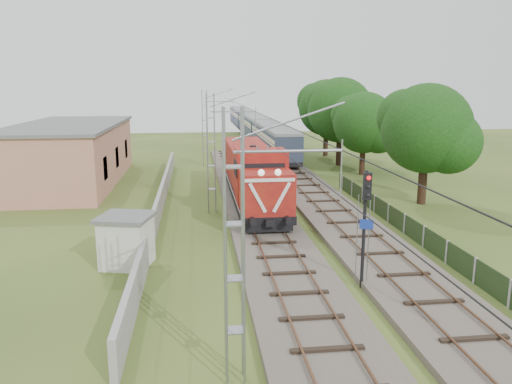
{
  "coord_description": "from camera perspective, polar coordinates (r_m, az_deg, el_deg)",
  "views": [
    {
      "loc": [
        -3.98,
        -21.24,
        8.58
      ],
      "look_at": [
        -0.46,
        7.96,
        2.2
      ],
      "focal_mm": 35.0,
      "sensor_mm": 36.0,
      "label": 1
    }
  ],
  "objects": [
    {
      "name": "catenary",
      "position": [
        33.57,
        -5.07,
        4.43
      ],
      "size": [
        3.31,
        70.0,
        8.0
      ],
      "color": "gray",
      "rests_on": "ground"
    },
    {
      "name": "coach_rake",
      "position": [
        79.39,
        -0.37,
        7.75
      ],
      "size": [
        2.82,
        62.78,
        3.25
      ],
      "color": "black",
      "rests_on": "ground"
    },
    {
      "name": "fence",
      "position": [
        28.19,
        18.66,
        -4.87
      ],
      "size": [
        0.12,
        32.0,
        1.2
      ],
      "color": "black",
      "rests_on": "ground"
    },
    {
      "name": "tree_a",
      "position": [
        37.71,
        19.0,
        6.76
      ],
      "size": [
        6.7,
        6.38,
        8.68
      ],
      "color": "#3E2419",
      "rests_on": "ground"
    },
    {
      "name": "tree_b",
      "position": [
        48.78,
        12.32,
        7.68
      ],
      "size": [
        6.11,
        5.82,
        7.92
      ],
      "color": "#3E2419",
      "rests_on": "ground"
    },
    {
      "name": "track_main",
      "position": [
        29.73,
        1.1,
        -4.17
      ],
      "size": [
        4.2,
        70.0,
        0.45
      ],
      "color": "#6B6054",
      "rests_on": "ground"
    },
    {
      "name": "ground",
      "position": [
        23.25,
        3.51,
        -9.44
      ],
      "size": [
        140.0,
        140.0,
        0.0
      ],
      "primitive_type": "plane",
      "color": "#364B1C",
      "rests_on": "ground"
    },
    {
      "name": "signal_post",
      "position": [
        21.14,
        12.43,
        -1.92
      ],
      "size": [
        0.55,
        0.44,
        5.12
      ],
      "color": "black",
      "rests_on": "ground"
    },
    {
      "name": "relay_hut",
      "position": [
        24.76,
        -14.56,
        -5.36
      ],
      "size": [
        2.93,
        2.93,
        2.5
      ],
      "color": "silver",
      "rests_on": "ground"
    },
    {
      "name": "locomotive",
      "position": [
        36.12,
        -0.45,
        2.24
      ],
      "size": [
        3.11,
        17.78,
        4.52
      ],
      "color": "black",
      "rests_on": "ground"
    },
    {
      "name": "tree_d",
      "position": [
        61.11,
        8.17,
        9.43
      ],
      "size": [
        7.07,
        6.73,
        9.16
      ],
      "color": "#3E2419",
      "rests_on": "ground"
    },
    {
      "name": "tree_c",
      "position": [
        53.99,
        9.69,
        9.13
      ],
      "size": [
        7.18,
        6.84,
        9.31
      ],
      "color": "#3E2419",
      "rests_on": "ground"
    },
    {
      "name": "boundary_wall",
      "position": [
        34.25,
        -10.92,
        -1.21
      ],
      "size": [
        0.25,
        40.0,
        1.5
      ],
      "primitive_type": "cube",
      "color": "#9E9E99",
      "rests_on": "ground"
    },
    {
      "name": "station_building",
      "position": [
        46.94,
        -20.45,
        4.19
      ],
      "size": [
        8.4,
        20.4,
        5.22
      ],
      "color": "tan",
      "rests_on": "ground"
    },
    {
      "name": "track_side",
      "position": [
        43.04,
        5.3,
        0.93
      ],
      "size": [
        4.2,
        80.0,
        0.45
      ],
      "color": "#6B6054",
      "rests_on": "ground"
    }
  ]
}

